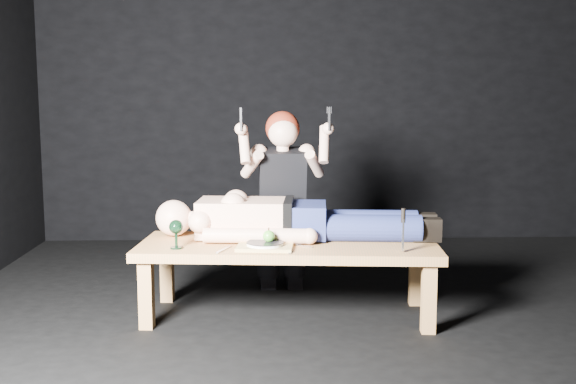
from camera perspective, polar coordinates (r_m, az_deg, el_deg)
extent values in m
plane|color=black|center=(4.06, 4.96, -11.02)|extent=(5.00, 5.00, 0.00)
plane|color=black|center=(6.33, 2.28, 9.52)|extent=(5.00, 0.00, 5.00)
cube|color=#B1743E|center=(4.16, 0.03, -7.28)|extent=(1.82, 0.81, 0.45)
cube|color=tan|center=(3.95, -1.93, -4.57)|extent=(0.34, 0.26, 0.02)
cylinder|color=white|center=(3.95, -1.93, -4.32)|extent=(0.23, 0.23, 0.02)
sphere|color=green|center=(3.95, -1.61, -3.69)|extent=(0.07, 0.07, 0.07)
cube|color=#B2B2B7|center=(3.93, -5.34, -4.78)|extent=(0.08, 0.18, 0.01)
cube|color=#B2B2B7|center=(3.90, 0.05, -4.84)|extent=(0.02, 0.19, 0.01)
cube|color=#B2B2B7|center=(4.02, 0.97, -4.46)|extent=(0.16, 0.13, 0.01)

